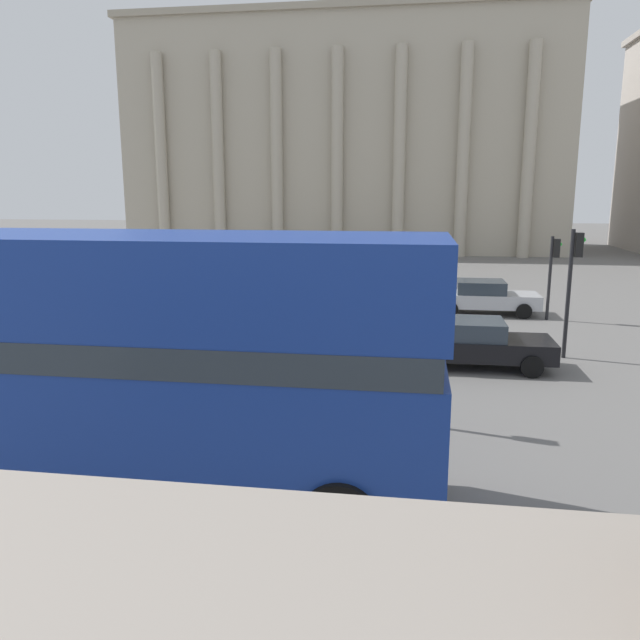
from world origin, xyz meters
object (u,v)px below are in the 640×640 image
(car_silver, at_px, (484,297))
(traffic_light_near, at_px, (378,309))
(plaza_building_left, at_px, (348,140))
(double_decker_bus, at_px, (117,354))
(traffic_light_far, at_px, (553,265))
(pedestrian_grey, at_px, (408,262))
(pedestrian_white, at_px, (300,297))
(car_black, at_px, (474,343))
(pedestrian_blue, at_px, (443,274))
(traffic_light_mid, at_px, (573,275))

(car_silver, bearing_deg, traffic_light_near, 13.03)
(plaza_building_left, height_order, car_silver, plaza_building_left)
(double_decker_bus, bearing_deg, traffic_light_far, 59.01)
(traffic_light_near, relative_size, pedestrian_grey, 2.33)
(traffic_light_far, distance_m, pedestrian_white, 9.69)
(traffic_light_far, relative_size, car_black, 0.77)
(car_silver, distance_m, pedestrian_white, 7.61)
(pedestrian_blue, height_order, pedestrian_grey, pedestrian_blue)
(traffic_light_mid, height_order, car_black, traffic_light_mid)
(double_decker_bus, height_order, plaza_building_left, plaza_building_left)
(plaza_building_left, xyz_separation_m, traffic_light_mid, (10.56, -36.94, -6.77))
(plaza_building_left, height_order, pedestrian_grey, plaza_building_left)
(double_decker_bus, height_order, car_black, double_decker_bus)
(car_black, xyz_separation_m, pedestrian_blue, (-0.31, 13.10, 0.24))
(car_black, relative_size, pedestrian_white, 2.38)
(car_black, distance_m, pedestrian_white, 7.77)
(traffic_light_mid, distance_m, car_silver, 7.12)
(double_decker_bus, height_order, traffic_light_mid, double_decker_bus)
(double_decker_bus, relative_size, car_black, 2.42)
(traffic_light_near, bearing_deg, car_black, 61.26)
(plaza_building_left, relative_size, car_black, 8.51)
(pedestrian_grey, bearing_deg, car_black, 61.72)
(traffic_light_near, distance_m, pedestrian_blue, 17.81)
(car_silver, bearing_deg, pedestrian_grey, -134.21)
(traffic_light_near, relative_size, traffic_light_mid, 0.98)
(traffic_light_mid, xyz_separation_m, pedestrian_blue, (-3.15, 11.70, -1.55))
(plaza_building_left, bearing_deg, pedestrian_grey, -74.08)
(traffic_light_mid, height_order, car_silver, traffic_light_mid)
(pedestrian_grey, bearing_deg, traffic_light_far, 81.58)
(car_silver, height_order, pedestrian_blue, pedestrian_blue)
(traffic_light_near, relative_size, pedestrian_blue, 2.27)
(traffic_light_near, height_order, pedestrian_white, traffic_light_near)
(pedestrian_white, bearing_deg, traffic_light_mid, -130.99)
(traffic_light_mid, distance_m, pedestrian_white, 9.58)
(plaza_building_left, distance_m, traffic_light_near, 43.71)
(car_black, bearing_deg, traffic_light_near, 36.12)
(pedestrian_grey, bearing_deg, double_decker_bus, 46.46)
(plaza_building_left, relative_size, pedestrian_blue, 21.85)
(double_decker_bus, distance_m, pedestrian_white, 13.77)
(traffic_light_mid, bearing_deg, plaza_building_left, 105.95)
(traffic_light_far, bearing_deg, pedestrian_white, -167.23)
(car_black, distance_m, pedestrian_grey, 18.59)
(car_black, bearing_deg, pedestrian_white, -65.83)
(plaza_building_left, relative_size, pedestrian_grey, 22.43)
(double_decker_bus, distance_m, traffic_light_far, 18.62)
(double_decker_bus, height_order, pedestrian_blue, double_decker_bus)
(traffic_light_mid, relative_size, traffic_light_far, 1.19)
(traffic_light_near, distance_m, car_silver, 13.20)
(pedestrian_blue, height_order, pedestrian_white, pedestrian_white)
(traffic_light_near, height_order, car_black, traffic_light_near)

